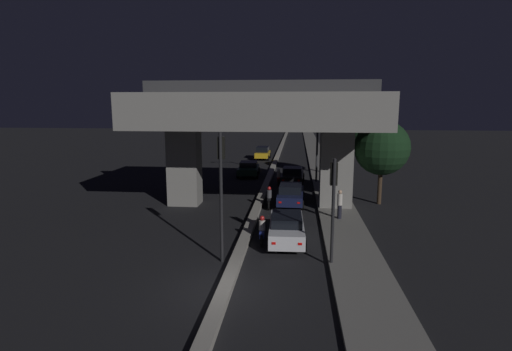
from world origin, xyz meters
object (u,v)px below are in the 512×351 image
at_px(car_white_lead, 287,227).
at_px(pedestrian_on_sidewalk, 340,204).
at_px(traffic_light_left_of_median, 221,175).
at_px(traffic_light_right_of_median, 333,193).
at_px(car_dark_blue_second, 291,194).
at_px(motorcycle_blue_filtering_near, 262,231).
at_px(motorcycle_red_filtering_far, 279,178).
at_px(car_taxi_yellow_second_oncoming, 263,153).
at_px(car_dark_green_lead_oncoming, 249,168).
at_px(motorcycle_black_filtering_mid, 269,199).
at_px(street_lamp, 313,128).
at_px(car_black_third, 292,175).

xyz_separation_m(car_white_lead, pedestrian_on_sidewalk, (3.04, 3.89, 0.30)).
relative_size(traffic_light_left_of_median, traffic_light_right_of_median, 1.22).
xyz_separation_m(traffic_light_left_of_median, car_dark_blue_second, (2.85, 10.52, -3.12)).
bearing_deg(motorcycle_blue_filtering_near, motorcycle_red_filtering_far, -2.88).
bearing_deg(pedestrian_on_sidewalk, motorcycle_blue_filtering_near, -134.77).
xyz_separation_m(car_white_lead, car_taxi_yellow_second_oncoming, (-3.88, 31.06, 0.08)).
relative_size(car_dark_blue_second, motorcycle_red_filtering_far, 2.34).
distance_m(car_dark_green_lead_oncoming, motorcycle_black_filtering_mid, 12.37).
bearing_deg(street_lamp, motorcycle_black_filtering_mid, -109.27).
xyz_separation_m(car_dark_blue_second, motorcycle_blue_filtering_near, (-1.30, -8.03, -0.15)).
bearing_deg(pedestrian_on_sidewalk, motorcycle_red_filtering_far, 111.03).
xyz_separation_m(car_black_third, pedestrian_on_sidewalk, (2.93, -11.53, 0.33)).
bearing_deg(car_taxi_yellow_second_oncoming, motorcycle_blue_filtering_near, 5.81).
xyz_separation_m(car_dark_blue_second, motorcycle_black_filtering_mid, (-1.43, -1.07, -0.13)).
xyz_separation_m(car_black_third, car_dark_green_lead_oncoming, (-4.30, 3.18, 0.01)).
bearing_deg(traffic_light_left_of_median, car_black_third, 81.08).
relative_size(traffic_light_left_of_median, car_white_lead, 1.21).
relative_size(car_black_third, pedestrian_on_sidewalk, 2.57).
bearing_deg(car_white_lead, traffic_light_left_of_median, 134.49).
height_order(car_taxi_yellow_second_oncoming, motorcycle_blue_filtering_near, car_taxi_yellow_second_oncoming).
distance_m(car_white_lead, car_taxi_yellow_second_oncoming, 31.30).
distance_m(traffic_light_right_of_median, car_dark_blue_second, 10.96).
height_order(traffic_light_left_of_median, motorcycle_blue_filtering_near, traffic_light_left_of_median).
xyz_separation_m(traffic_light_right_of_median, car_black_third, (-1.90, 18.30, -2.47)).
distance_m(traffic_light_left_of_median, car_white_lead, 5.07).
distance_m(car_white_lead, motorcycle_black_filtering_mid, 6.70).
bearing_deg(car_white_lead, car_taxi_yellow_second_oncoming, 5.30).
relative_size(traffic_light_right_of_median, motorcycle_black_filtering_mid, 2.59).
bearing_deg(traffic_light_left_of_median, motorcycle_red_filtering_far, 84.53).
bearing_deg(pedestrian_on_sidewalk, motorcycle_black_filtering_mid, 148.60).
bearing_deg(car_taxi_yellow_second_oncoming, car_dark_green_lead_oncoming, -0.47).
relative_size(traffic_light_left_of_median, motorcycle_blue_filtering_near, 3.07).
bearing_deg(traffic_light_left_of_median, car_taxi_yellow_second_oncoming, 91.89).
xyz_separation_m(street_lamp, car_dark_green_lead_oncoming, (-5.99, 3.05, -4.13)).
relative_size(car_dark_blue_second, car_dark_green_lead_oncoming, 1.05).
bearing_deg(car_dark_green_lead_oncoming, car_taxi_yellow_second_oncoming, 176.11).
height_order(car_white_lead, motorcycle_red_filtering_far, motorcycle_red_filtering_far).
xyz_separation_m(car_white_lead, motorcycle_black_filtering_mid, (-1.34, 6.56, -0.13)).
distance_m(traffic_light_right_of_median, motorcycle_black_filtering_mid, 10.35).
height_order(street_lamp, pedestrian_on_sidewalk, street_lamp).
bearing_deg(car_dark_blue_second, car_black_third, 1.19).
relative_size(street_lamp, car_white_lead, 1.72).
height_order(car_black_third, car_taxi_yellow_second_oncoming, car_taxi_yellow_second_oncoming).
xyz_separation_m(motorcycle_blue_filtering_near, motorcycle_red_filtering_far, (0.13, 15.01, 0.02)).
xyz_separation_m(car_dark_green_lead_oncoming, car_taxi_yellow_second_oncoming, (0.31, 12.46, 0.09)).
distance_m(traffic_light_right_of_median, car_taxi_yellow_second_oncoming, 34.53).
relative_size(car_taxi_yellow_second_oncoming, motorcycle_blue_filtering_near, 2.17).
distance_m(car_taxi_yellow_second_oncoming, pedestrian_on_sidewalk, 28.04).
relative_size(car_dark_green_lead_oncoming, motorcycle_blue_filtering_near, 2.24).
xyz_separation_m(car_taxi_yellow_second_oncoming, motorcycle_blue_filtering_near, (2.67, -31.46, -0.23)).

